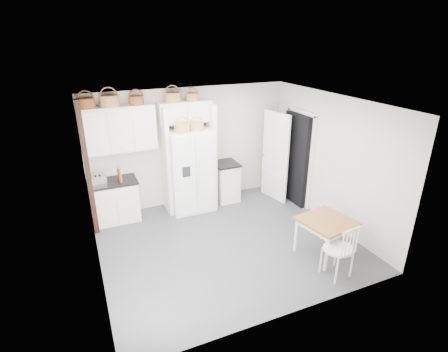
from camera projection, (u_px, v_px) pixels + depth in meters
name	position (u px, v px, depth m)	size (l,w,h in m)	color
floor	(227.00, 242.00, 6.56)	(4.50, 4.50, 0.00)	#3F3F49
ceiling	(227.00, 103.00, 5.57)	(4.50, 4.50, 0.00)	white
wall_back	(191.00, 147.00, 7.76)	(4.50, 4.50, 0.00)	silver
wall_left	(90.00, 201.00, 5.23)	(4.00, 4.00, 0.00)	silver
wall_right	(331.00, 161.00, 6.90)	(4.00, 4.00, 0.00)	silver
refrigerator	(190.00, 170.00, 7.53)	(0.93, 0.75, 1.79)	white
base_cab_left	(115.00, 202.00, 7.19)	(0.91, 0.58, 0.85)	white
base_cab_right	(226.00, 182.00, 8.10)	(0.50, 0.59, 0.87)	white
dining_table	(325.00, 237.00, 6.10)	(0.81, 0.81, 0.68)	brown
windsor_chair	(338.00, 249.00, 5.50)	(0.48, 0.44, 0.99)	white
counter_left	(112.00, 182.00, 7.02)	(0.95, 0.61, 0.04)	black
counter_right	(226.00, 164.00, 7.93)	(0.54, 0.63, 0.04)	black
toaster	(98.00, 181.00, 6.79)	(0.29, 0.17, 0.20)	silver
cookbook_red	(119.00, 176.00, 6.95)	(0.04, 0.17, 0.25)	#9B1E0A
cookbook_cream	(121.00, 176.00, 6.96)	(0.03, 0.15, 0.23)	#F1E6BA
basket_upper_a	(86.00, 103.00, 6.43)	(0.32, 0.32, 0.18)	brown
basket_upper_b	(109.00, 101.00, 6.58)	(0.35, 0.35, 0.21)	#965A27
basket_upper_c	(136.00, 100.00, 6.77)	(0.29, 0.29, 0.17)	brown
basket_bridge_a	(172.00, 97.00, 7.04)	(0.33, 0.33, 0.19)	#965A27
basket_bridge_b	(192.00, 97.00, 7.20)	(0.26, 0.26, 0.15)	#965A27
basket_fridge_a	(182.00, 128.00, 7.01)	(0.32, 0.32, 0.17)	#965A27
basket_fridge_b	(197.00, 127.00, 7.12)	(0.29, 0.29, 0.15)	#965A27
upper_cabinet	(119.00, 129.00, 6.84)	(1.40, 0.34, 0.90)	white
bridge_cabinet	(185.00, 112.00, 7.25)	(1.12, 0.34, 0.45)	white
fridge_panel_left	(165.00, 161.00, 7.32)	(0.08, 0.60, 2.30)	white
fridge_panel_right	(211.00, 155.00, 7.70)	(0.08, 0.60, 2.30)	white
trim_post	(88.00, 171.00, 6.40)	(0.09, 0.09, 2.60)	black
doorway_void	(297.00, 159.00, 7.82)	(0.18, 0.85, 2.05)	black
door_slab	(275.00, 157.00, 7.97)	(0.80, 0.04, 2.05)	white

